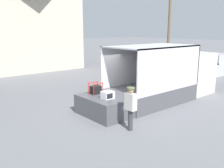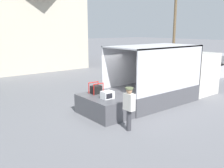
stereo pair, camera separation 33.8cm
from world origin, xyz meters
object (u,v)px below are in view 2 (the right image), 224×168
object	(u,v)px
pickup_truck_silver	(217,67)
microwave	(107,95)
worker_person	(129,105)
utility_pole	(175,20)
box_truck	(174,80)
portable_generator	(96,89)

from	to	relation	value
pickup_truck_silver	microwave	bearing A→B (deg)	-169.32
worker_person	utility_pole	bearing A→B (deg)	33.37
box_truck	worker_person	size ratio (longest dim) A/B	4.11
pickup_truck_silver	portable_generator	bearing A→B (deg)	-173.44
microwave	box_truck	bearing A→B (deg)	4.21
microwave	utility_pole	bearing A→B (deg)	29.52
portable_generator	pickup_truck_silver	distance (m)	13.28
box_truck	utility_pole	distance (m)	14.30
box_truck	pickup_truck_silver	bearing A→B (deg)	14.37
pickup_truck_silver	worker_person	bearing A→B (deg)	-163.11
portable_generator	pickup_truck_silver	size ratio (longest dim) A/B	0.10
pickup_truck_silver	utility_pole	size ratio (longest dim) A/B	0.60
microwave	pickup_truck_silver	size ratio (longest dim) A/B	0.09
utility_pole	pickup_truck_silver	bearing A→B (deg)	-110.93
microwave	worker_person	xyz separation A→B (m)	(-0.21, -1.59, -0.00)
box_truck	pickup_truck_silver	world-z (taller)	box_truck
microwave	portable_generator	size ratio (longest dim) A/B	0.88
worker_person	utility_pole	xyz separation A→B (m)	(15.97, 10.52, 3.65)
microwave	worker_person	world-z (taller)	worker_person
box_truck	portable_generator	xyz separation A→B (m)	(-4.80, 0.63, 0.08)
portable_generator	box_truck	bearing A→B (deg)	-7.51
worker_person	portable_generator	bearing A→B (deg)	82.68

